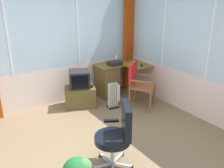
% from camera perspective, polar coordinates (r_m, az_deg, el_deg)
% --- Properties ---
extents(ground, '(5.33, 5.51, 0.06)m').
position_cam_1_polar(ground, '(3.89, -1.09, -16.86)').
color(ground, '#7F674A').
extents(north_window_panel, '(4.33, 0.07, 2.78)m').
position_cam_1_polar(north_window_panel, '(5.24, -15.11, 9.51)').
color(north_window_panel, silver).
rests_on(north_window_panel, ground).
extents(east_window_panel, '(0.07, 4.51, 2.78)m').
position_cam_1_polar(east_window_panel, '(4.75, 21.82, 7.67)').
color(east_window_panel, silver).
rests_on(east_window_panel, ground).
extents(curtain_corner, '(0.32, 0.09, 2.68)m').
position_cam_1_polar(curtain_corner, '(6.12, 4.18, 11.23)').
color(curtain_corner, '#A93E0D').
rests_on(curtain_corner, ground).
extents(desk, '(1.11, 0.89, 0.75)m').
position_cam_1_polar(desk, '(5.77, -0.71, 1.07)').
color(desk, olive).
rests_on(desk, ground).
extents(desk_lamp, '(0.23, 0.20, 0.40)m').
position_cam_1_polar(desk_lamp, '(5.98, 4.57, 7.78)').
color(desk_lamp, red).
rests_on(desk_lamp, desk).
extents(tv_remote, '(0.12, 0.15, 0.02)m').
position_cam_1_polar(tv_remote, '(5.66, 6.87, 4.37)').
color(tv_remote, black).
rests_on(tv_remote, desk).
extents(spray_bottle, '(0.06, 0.06, 0.22)m').
position_cam_1_polar(spray_bottle, '(5.80, 1.02, 5.85)').
color(spray_bottle, silver).
rests_on(spray_bottle, desk).
extents(paper_tray, '(0.31, 0.24, 0.09)m').
position_cam_1_polar(paper_tray, '(5.65, 0.69, 4.84)').
color(paper_tray, '#24222E').
rests_on(paper_tray, desk).
extents(wooden_armchair, '(0.67, 0.67, 0.98)m').
position_cam_1_polar(wooden_armchair, '(5.17, 5.84, 1.15)').
color(wooden_armchair, brown).
rests_on(wooden_armchair, ground).
extents(office_chair, '(0.60, 0.62, 0.95)m').
position_cam_1_polar(office_chair, '(3.39, 1.41, -11.23)').
color(office_chair, '#B7B7BF').
rests_on(office_chair, ground).
extents(tv_on_stand, '(0.76, 0.66, 0.79)m').
position_cam_1_polar(tv_on_stand, '(5.31, -7.39, -1.50)').
color(tv_on_stand, brown).
rests_on(tv_on_stand, ground).
extents(space_heater, '(0.28, 0.20, 0.55)m').
position_cam_1_polar(space_heater, '(5.21, 0.44, -2.60)').
color(space_heater, silver).
rests_on(space_heater, ground).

